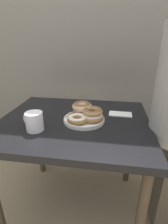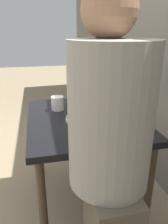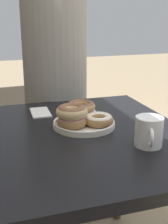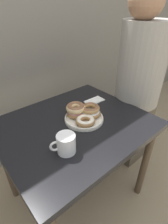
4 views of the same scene
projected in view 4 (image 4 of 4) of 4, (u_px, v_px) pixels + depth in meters
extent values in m
cube|color=slate|center=(10.00, 14.00, 1.25)|extent=(8.00, 0.05, 2.60)
cube|color=black|center=(75.00, 125.00, 1.10)|extent=(0.92, 0.77, 0.04)
cylinder|color=#473828|center=(145.00, 163.00, 1.31)|extent=(0.05, 0.05, 0.70)
cylinder|color=#473828|center=(7.00, 166.00, 1.29)|extent=(0.05, 0.05, 0.70)
cylinder|color=#473828|center=(87.00, 124.00, 1.73)|extent=(0.05, 0.05, 0.70)
cylinder|color=silver|center=(84.00, 119.00, 1.11)|extent=(0.25, 0.25, 0.01)
torus|color=silver|center=(84.00, 117.00, 1.11)|extent=(0.25, 0.25, 0.01)
torus|color=#9E7042|center=(90.00, 113.00, 1.13)|extent=(0.19, 0.19, 0.04)
torus|color=white|center=(90.00, 112.00, 1.12)|extent=(0.18, 0.18, 0.03)
torus|color=#9E7042|center=(76.00, 113.00, 1.13)|extent=(0.17, 0.17, 0.04)
torus|color=pink|center=(76.00, 112.00, 1.12)|extent=(0.15, 0.15, 0.03)
torus|color=#9E7042|center=(85.00, 121.00, 1.05)|extent=(0.15, 0.15, 0.04)
torus|color=silver|center=(85.00, 120.00, 1.05)|extent=(0.14, 0.14, 0.03)
torus|color=#B2844C|center=(90.00, 108.00, 1.11)|extent=(0.14, 0.14, 0.03)
torus|color=brown|center=(90.00, 107.00, 1.11)|extent=(0.14, 0.14, 0.03)
torus|color=#D6B27A|center=(76.00, 108.00, 1.10)|extent=(0.14, 0.14, 0.04)
torus|color=brown|center=(76.00, 107.00, 1.10)|extent=(0.13, 0.13, 0.03)
cylinder|color=white|center=(66.00, 144.00, 0.86)|extent=(0.09, 0.09, 0.10)
cylinder|color=#382114|center=(66.00, 137.00, 0.83)|extent=(0.08, 0.08, 0.00)
torus|color=white|center=(56.00, 146.00, 0.84)|extent=(0.06, 0.03, 0.06)
cube|color=brown|center=(134.00, 130.00, 1.67)|extent=(0.28, 0.20, 0.68)
cylinder|color=gray|center=(141.00, 65.00, 1.28)|extent=(0.35, 0.35, 0.60)
sphere|color=#A37556|center=(146.00, 1.00, 1.03)|extent=(0.22, 0.22, 0.22)
cube|color=white|center=(94.00, 101.00, 1.33)|extent=(0.15, 0.09, 0.01)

